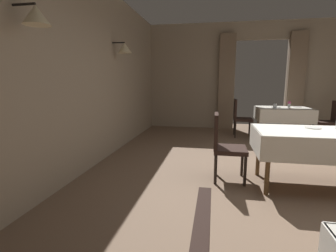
{
  "coord_description": "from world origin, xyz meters",
  "views": [
    {
      "loc": [
        -1.23,
        -3.45,
        1.35
      ],
      "look_at": [
        -1.95,
        0.48,
        0.66
      ],
      "focal_mm": 27.17,
      "sensor_mm": 36.0,
      "label": 1
    }
  ],
  "objects_px": {
    "chair_mid_left": "(224,144)",
    "plate_mid_b": "(313,128)",
    "dining_table_mid": "(318,138)",
    "glass_far_c": "(275,106)",
    "plate_far_d": "(276,107)",
    "flower_vase_far": "(289,104)",
    "plate_far_b": "(297,107)",
    "dining_table_far": "(283,112)",
    "chair_far_right": "(330,119)",
    "chair_far_left": "(240,116)"
  },
  "relations": [
    {
      "from": "glass_far_c",
      "to": "flower_vase_far",
      "type": "bearing_deg",
      "value": 25.67
    },
    {
      "from": "dining_table_far",
      "to": "glass_far_c",
      "type": "distance_m",
      "value": 0.38
    },
    {
      "from": "plate_far_b",
      "to": "flower_vase_far",
      "type": "bearing_deg",
      "value": -130.66
    },
    {
      "from": "chair_mid_left",
      "to": "chair_far_left",
      "type": "relative_size",
      "value": 1.0
    },
    {
      "from": "chair_mid_left",
      "to": "flower_vase_far",
      "type": "bearing_deg",
      "value": 61.3
    },
    {
      "from": "dining_table_mid",
      "to": "plate_far_d",
      "type": "xyz_separation_m",
      "value": [
        0.14,
        3.02,
        0.1
      ]
    },
    {
      "from": "dining_table_far",
      "to": "chair_far_right",
      "type": "distance_m",
      "value": 1.0
    },
    {
      "from": "chair_far_left",
      "to": "plate_far_d",
      "type": "relative_size",
      "value": 4.12
    },
    {
      "from": "dining_table_far",
      "to": "flower_vase_far",
      "type": "height_order",
      "value": "flower_vase_far"
    },
    {
      "from": "dining_table_far",
      "to": "flower_vase_far",
      "type": "distance_m",
      "value": 0.23
    },
    {
      "from": "dining_table_mid",
      "to": "flower_vase_far",
      "type": "xyz_separation_m",
      "value": [
        0.42,
        2.94,
        0.19
      ]
    },
    {
      "from": "chair_mid_left",
      "to": "plate_mid_b",
      "type": "distance_m",
      "value": 1.17
    },
    {
      "from": "chair_far_left",
      "to": "flower_vase_far",
      "type": "relative_size",
      "value": 5.6
    },
    {
      "from": "chair_mid_left",
      "to": "plate_far_d",
      "type": "height_order",
      "value": "chair_mid_left"
    },
    {
      "from": "glass_far_c",
      "to": "chair_far_right",
      "type": "bearing_deg",
      "value": 5.83
    },
    {
      "from": "chair_mid_left",
      "to": "chair_far_right",
      "type": "height_order",
      "value": "same"
    },
    {
      "from": "dining_table_far",
      "to": "glass_far_c",
      "type": "xyz_separation_m",
      "value": [
        -0.25,
        -0.24,
        0.16
      ]
    },
    {
      "from": "plate_mid_b",
      "to": "plate_far_d",
      "type": "xyz_separation_m",
      "value": [
        0.15,
        2.84,
        0.0
      ]
    },
    {
      "from": "dining_table_mid",
      "to": "chair_far_left",
      "type": "xyz_separation_m",
      "value": [
        -0.68,
        3.08,
        -0.14
      ]
    },
    {
      "from": "glass_far_c",
      "to": "plate_far_d",
      "type": "distance_m",
      "value": 0.27
    },
    {
      "from": "dining_table_mid",
      "to": "chair_far_left",
      "type": "height_order",
      "value": "chair_far_left"
    },
    {
      "from": "chair_far_left",
      "to": "plate_far_b",
      "type": "relative_size",
      "value": 4.46
    },
    {
      "from": "chair_far_right",
      "to": "glass_far_c",
      "type": "relative_size",
      "value": 8.31
    },
    {
      "from": "chair_far_left",
      "to": "flower_vase_far",
      "type": "xyz_separation_m",
      "value": [
        1.09,
        -0.14,
        0.32
      ]
    },
    {
      "from": "plate_mid_b",
      "to": "flower_vase_far",
      "type": "relative_size",
      "value": 1.22
    },
    {
      "from": "chair_far_right",
      "to": "flower_vase_far",
      "type": "height_order",
      "value": "chair_far_right"
    },
    {
      "from": "dining_table_mid",
      "to": "plate_mid_b",
      "type": "distance_m",
      "value": 0.21
    },
    {
      "from": "chair_far_left",
      "to": "glass_far_c",
      "type": "xyz_separation_m",
      "value": [
        0.74,
        -0.31,
        0.29
      ]
    },
    {
      "from": "dining_table_far",
      "to": "flower_vase_far",
      "type": "bearing_deg",
      "value": -33.87
    },
    {
      "from": "dining_table_mid",
      "to": "plate_mid_b",
      "type": "xyz_separation_m",
      "value": [
        -0.01,
        0.19,
        0.1
      ]
    },
    {
      "from": "dining_table_mid",
      "to": "chair_far_left",
      "type": "distance_m",
      "value": 3.16
    },
    {
      "from": "plate_mid_b",
      "to": "flower_vase_far",
      "type": "height_order",
      "value": "flower_vase_far"
    },
    {
      "from": "chair_mid_left",
      "to": "chair_far_left",
      "type": "distance_m",
      "value": 3.04
    },
    {
      "from": "chair_far_left",
      "to": "plate_mid_b",
      "type": "xyz_separation_m",
      "value": [
        0.67,
        -2.89,
        0.24
      ]
    },
    {
      "from": "plate_far_d",
      "to": "chair_far_left",
      "type": "bearing_deg",
      "value": 176.22
    },
    {
      "from": "dining_table_mid",
      "to": "glass_far_c",
      "type": "height_order",
      "value": "glass_far_c"
    },
    {
      "from": "chair_far_right",
      "to": "plate_far_b",
      "type": "bearing_deg",
      "value": 150.69
    },
    {
      "from": "chair_mid_left",
      "to": "chair_far_right",
      "type": "xyz_separation_m",
      "value": [
        2.46,
        2.83,
        0.0
      ]
    },
    {
      "from": "chair_far_right",
      "to": "plate_mid_b",
      "type": "distance_m",
      "value": 3.02
    },
    {
      "from": "plate_mid_b",
      "to": "glass_far_c",
      "type": "relative_size",
      "value": 1.8
    },
    {
      "from": "plate_far_b",
      "to": "glass_far_c",
      "type": "bearing_deg",
      "value": -142.26
    },
    {
      "from": "plate_far_b",
      "to": "chair_far_left",
      "type": "bearing_deg",
      "value": -172.87
    },
    {
      "from": "plate_mid_b",
      "to": "glass_far_c",
      "type": "xyz_separation_m",
      "value": [
        0.08,
        2.58,
        0.05
      ]
    },
    {
      "from": "dining_table_mid",
      "to": "flower_vase_far",
      "type": "relative_size",
      "value": 9.26
    },
    {
      "from": "chair_mid_left",
      "to": "plate_mid_b",
      "type": "relative_size",
      "value": 4.6
    },
    {
      "from": "flower_vase_far",
      "to": "plate_far_d",
      "type": "distance_m",
      "value": 0.3
    },
    {
      "from": "chair_mid_left",
      "to": "flower_vase_far",
      "type": "height_order",
      "value": "chair_mid_left"
    },
    {
      "from": "dining_table_far",
      "to": "plate_mid_b",
      "type": "xyz_separation_m",
      "value": [
        -0.32,
        -2.82,
        0.11
      ]
    },
    {
      "from": "plate_far_b",
      "to": "dining_table_far",
      "type": "bearing_deg",
      "value": -147.13
    },
    {
      "from": "flower_vase_far",
      "to": "plate_far_b",
      "type": "relative_size",
      "value": 0.8
    }
  ]
}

